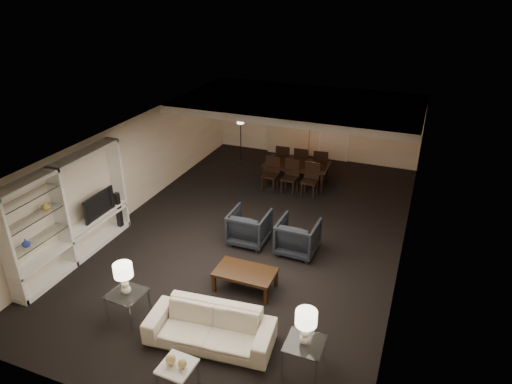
{
  "coord_description": "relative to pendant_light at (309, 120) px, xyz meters",
  "views": [
    {
      "loc": [
        3.61,
        -9.2,
        5.93
      ],
      "look_at": [
        0.0,
        0.0,
        1.1
      ],
      "focal_mm": 32.0,
      "sensor_mm": 36.0,
      "label": 1
    }
  ],
  "objects": [
    {
      "name": "floor_lamp",
      "position": [
        -2.46,
        0.6,
        -1.13
      ],
      "size": [
        0.28,
        0.28,
        1.58
      ],
      "primitive_type": null,
      "rotation": [
        0.0,
        0.0,
        0.27
      ],
      "color": "black",
      "rests_on": "floor"
    },
    {
      "name": "sofa",
      "position": [
        0.33,
        -7.31,
        -1.59
      ],
      "size": [
        2.31,
        1.09,
        0.65
      ],
      "primitive_type": "imported",
      "rotation": [
        0.0,
        0.0,
        0.1
      ],
      "color": "beige",
      "rests_on": "floor"
    },
    {
      "name": "gold_gourd_a",
      "position": [
        0.23,
        -8.41,
        -1.33
      ],
      "size": [
        0.16,
        0.16,
        0.16
      ],
      "primitive_type": "sphere",
      "color": "#DFBC76",
      "rests_on": "marble_table"
    },
    {
      "name": "wall_left",
      "position": [
        -3.8,
        -3.5,
        -0.67
      ],
      "size": [
        0.02,
        11.0,
        2.5
      ],
      "primitive_type": "cube",
      "color": "beige",
      "rests_on": "ground"
    },
    {
      "name": "chair_nm",
      "position": [
        -0.19,
        -1.12,
        -1.42
      ],
      "size": [
        0.49,
        0.49,
        1.0
      ],
      "primitive_type": null,
      "rotation": [
        0.0,
        0.0,
        -0.06
      ],
      "color": "black",
      "rests_on": "floor"
    },
    {
      "name": "chair_fl",
      "position": [
        -0.79,
        0.18,
        -1.42
      ],
      "size": [
        0.49,
        0.49,
        1.0
      ],
      "primitive_type": null,
      "rotation": [
        0.0,
        0.0,
        3.19
      ],
      "color": "black",
      "rests_on": "floor"
    },
    {
      "name": "wall_front",
      "position": [
        -0.3,
        -9.0,
        -0.67
      ],
      "size": [
        7.0,
        0.02,
        2.5
      ],
      "primitive_type": "cube",
      "color": "beige",
      "rests_on": "ground"
    },
    {
      "name": "armchair_right",
      "position": [
        0.93,
        -4.01,
        -1.51
      ],
      "size": [
        0.92,
        0.94,
        0.83
      ],
      "primitive_type": "imported",
      "rotation": [
        0.0,
        0.0,
        3.11
      ],
      "color": "black",
      "rests_on": "floor"
    },
    {
      "name": "ceiling_soffit",
      "position": [
        -0.3,
        0.0,
        0.48
      ],
      "size": [
        7.0,
        4.0,
        0.2
      ],
      "primitive_type": "cube",
      "color": "silver",
      "rests_on": "ceiling"
    },
    {
      "name": "gold_gourd_b",
      "position": [
        0.43,
        -8.41,
        -1.34
      ],
      "size": [
        0.14,
        0.14,
        0.14
      ],
      "primitive_type": "sphere",
      "color": "#D3B970",
      "rests_on": "marble_table"
    },
    {
      "name": "marble_table",
      "position": [
        0.33,
        -8.41,
        -1.66
      ],
      "size": [
        0.53,
        0.53,
        0.51
      ],
      "primitive_type": null,
      "rotation": [
        0.0,
        0.0,
        -0.05
      ],
      "color": "white",
      "rests_on": "floor"
    },
    {
      "name": "pendant_light",
      "position": [
        0.0,
        0.0,
        0.0
      ],
      "size": [
        0.52,
        0.52,
        0.24
      ],
      "primitive_type": "cylinder",
      "color": "#D8591E",
      "rests_on": "ceiling_soffit"
    },
    {
      "name": "coffee_table",
      "position": [
        0.33,
        -5.71,
        -1.7
      ],
      "size": [
        1.22,
        0.72,
        0.44
      ],
      "primitive_type": null,
      "rotation": [
        0.0,
        0.0,
        0.0
      ],
      "color": "#311D0D",
      "rests_on": "floor"
    },
    {
      "name": "chair_fm",
      "position": [
        -0.19,
        0.18,
        -1.42
      ],
      "size": [
        0.47,
        0.47,
        1.0
      ],
      "primitive_type": null,
      "rotation": [
        0.0,
        0.0,
        3.17
      ],
      "color": "black",
      "rests_on": "floor"
    },
    {
      "name": "vase_blue",
      "position": [
        -3.61,
        -7.33,
        -0.77
      ],
      "size": [
        0.17,
        0.17,
        0.17
      ],
      "primitive_type": "imported",
      "color": "#2536A1",
      "rests_on": "media_unit"
    },
    {
      "name": "side_table_left",
      "position": [
        -1.37,
        -7.31,
        -1.63
      ],
      "size": [
        0.66,
        0.66,
        0.57
      ],
      "primitive_type": null,
      "rotation": [
        0.0,
        0.0,
        -0.08
      ],
      "color": "silver",
      "rests_on": "floor"
    },
    {
      "name": "table_lamp_right",
      "position": [
        2.03,
        -7.31,
        -1.03
      ],
      "size": [
        0.37,
        0.37,
        0.63
      ],
      "primitive_type": null,
      "rotation": [
        0.0,
        0.0,
        -0.08
      ],
      "color": "#F5EACE",
      "rests_on": "side_table_right"
    },
    {
      "name": "floor_speaker",
      "position": [
        -3.5,
        -4.68,
        -1.4
      ],
      "size": [
        0.12,
        0.12,
        1.04
      ],
      "primitive_type": "cube",
      "rotation": [
        0.0,
        0.0,
        -0.03
      ],
      "color": "black",
      "rests_on": "floor"
    },
    {
      "name": "painting",
      "position": [
        1.8,
        1.96,
        -0.37
      ],
      "size": [
        0.95,
        0.04,
        0.65
      ],
      "primitive_type": "cube",
      "color": "#142D38",
      "rests_on": "wall_back"
    },
    {
      "name": "dining_table",
      "position": [
        -0.19,
        -0.47,
        -1.58
      ],
      "size": [
        1.97,
        1.16,
        0.67
      ],
      "primitive_type": "imported",
      "rotation": [
        0.0,
        0.0,
        0.05
      ],
      "color": "black",
      "rests_on": "floor"
    },
    {
      "name": "floor",
      "position": [
        -0.3,
        -3.5,
        -1.92
      ],
      "size": [
        11.0,
        11.0,
        0.0
      ],
      "primitive_type": "plane",
      "color": "black",
      "rests_on": "ground"
    },
    {
      "name": "curtains",
      "position": [
        -1.2,
        1.92,
        -0.72
      ],
      "size": [
        1.5,
        0.12,
        2.4
      ],
      "primitive_type": "cube",
      "color": "beige",
      "rests_on": "wall_back"
    },
    {
      "name": "television",
      "position": [
        -3.58,
        -5.33,
        -0.88
      ],
      "size": [
        1.0,
        0.13,
        0.58
      ],
      "primitive_type": "imported",
      "rotation": [
        0.0,
        0.0,
        1.57
      ],
      "color": "black",
      "rests_on": "media_unit"
    },
    {
      "name": "media_unit",
      "position": [
        -3.61,
        -6.1,
        -0.74
      ],
      "size": [
        0.38,
        3.4,
        2.35
      ],
      "primitive_type": null,
      "color": "white",
      "rests_on": "wall_left"
    },
    {
      "name": "door",
      "position": [
        0.4,
        1.97,
        -0.87
      ],
      "size": [
        0.9,
        0.05,
        2.1
      ],
      "primitive_type": "cube",
      "color": "silver",
      "rests_on": "wall_back"
    },
    {
      "name": "table_lamp_left",
      "position": [
        -1.37,
        -7.31,
        -1.03
      ],
      "size": [
        0.36,
        0.36,
        0.63
      ],
      "primitive_type": null,
      "rotation": [
        0.0,
        0.0,
        -0.04
      ],
      "color": "beige",
      "rests_on": "side_table_left"
    },
    {
      "name": "chair_nr",
      "position": [
        0.41,
        -1.12,
        -1.42
      ],
      "size": [
        0.47,
        0.47,
        1.0
      ],
      "primitive_type": null,
      "rotation": [
        0.0,
        0.0,
        -0.01
      ],
      "color": "black",
      "rests_on": "floor"
    },
    {
      "name": "side_table_right",
      "position": [
        2.03,
        -7.31,
        -1.63
      ],
      "size": [
        0.61,
        0.61,
        0.57
      ],
      "primitive_type": null,
      "rotation": [
        0.0,
        0.0,
        -0.0
      ],
      "color": "white",
      "rests_on": "floor"
    },
    {
      "name": "chair_fr",
      "position": [
        0.41,
        0.18,
        -1.42
      ],
      "size": [
        0.52,
        0.52,
        1.0
      ],
      "primitive_type": null,
      "rotation": [
        0.0,
        0.0,
        3.27
      ],
      "color": "black",
      "rests_on": "floor"
    },
    {
      "name": "ceiling",
      "position": [
        -0.3,
        -3.5,
        0.58
      ],
      "size": [
        7.0,
        11.0,
        0.02
      ],
      "primitive_type": "cube",
      "color": "silver",
      "rests_on": "ground"
    },
    {
      "name": "armchair_left",
      "position": [
        -0.27,
        -4.01,
        -1.51
      ],
      "size": [
        0.89,
        0.91,
        0.83
      ],
      "primitive_type": "imported",
      "rotation": [
        0.0,
        0.0,
        3.14
      ],
      "color": "black",
      "rests_on": "floor"
    },
    {
      "name": "vase_amber",
      "position": [
        -3.61,
        -6.7,
        -0.27
      ],
      "size": [
        0.17,
        0.17,
        0.18
      ],
      "primitive_type": "imported",
      "color": "gold",
      "rests_on": "media_unit"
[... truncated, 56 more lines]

